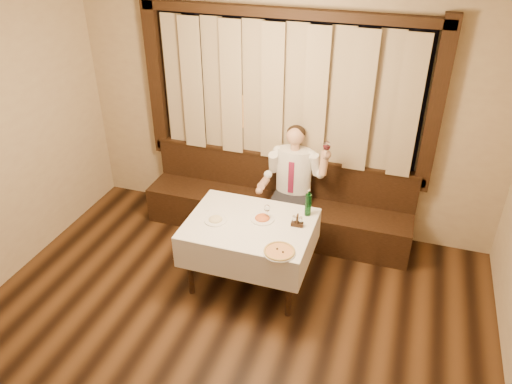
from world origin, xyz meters
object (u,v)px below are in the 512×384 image
(pasta_red, at_px, (262,217))
(pasta_cream, at_px, (215,218))
(green_bottle, at_px, (308,204))
(dining_table, at_px, (250,231))
(seated_man, at_px, (293,177))
(banquette, at_px, (277,208))
(cruet_caddy, at_px, (297,222))
(pizza, at_px, (279,251))

(pasta_red, relative_size, pasta_cream, 1.06)
(green_bottle, bearing_deg, dining_table, -148.43)
(pasta_red, height_order, seated_man, seated_man)
(banquette, distance_m, seated_man, 0.55)
(pasta_cream, relative_size, cruet_caddy, 1.80)
(pizza, distance_m, cruet_caddy, 0.48)
(dining_table, bearing_deg, banquette, 90.00)
(dining_table, height_order, pizza, pizza)
(green_bottle, bearing_deg, pasta_cream, -155.12)
(pasta_red, bearing_deg, pasta_cream, -158.91)
(cruet_caddy, bearing_deg, pasta_red, 177.61)
(pasta_red, relative_size, cruet_caddy, 1.92)
(green_bottle, bearing_deg, pizza, -98.34)
(pizza, height_order, pasta_red, pasta_red)
(dining_table, xyz_separation_m, green_bottle, (0.52, 0.32, 0.23))
(cruet_caddy, bearing_deg, seated_man, 105.13)
(dining_table, bearing_deg, green_bottle, 31.57)
(pasta_red, distance_m, pasta_cream, 0.47)
(pizza, bearing_deg, green_bottle, 81.66)
(cruet_caddy, bearing_deg, green_bottle, 74.31)
(banquette, relative_size, pasta_cream, 13.81)
(pasta_cream, bearing_deg, dining_table, 13.11)
(pizza, bearing_deg, dining_table, 137.69)
(pasta_cream, height_order, seated_man, seated_man)
(dining_table, distance_m, cruet_caddy, 0.50)
(banquette, xyz_separation_m, pasta_cream, (-0.34, -1.10, 0.48))
(banquette, relative_size, cruet_caddy, 24.89)
(cruet_caddy, bearing_deg, pizza, -98.22)
(green_bottle, distance_m, cruet_caddy, 0.25)
(pasta_cream, bearing_deg, pasta_red, 21.09)
(banquette, height_order, dining_table, banquette)
(pasta_cream, relative_size, seated_man, 0.16)
(banquette, height_order, pasta_cream, banquette)
(pasta_red, relative_size, green_bottle, 0.82)
(banquette, distance_m, pasta_red, 1.05)
(dining_table, bearing_deg, pizza, -42.31)
(pasta_cream, bearing_deg, cruet_caddy, 11.96)
(pizza, bearing_deg, banquette, 106.57)
(seated_man, bearing_deg, cruet_caddy, -72.52)
(banquette, height_order, pasta_red, banquette)
(pasta_red, distance_m, cruet_caddy, 0.36)
(cruet_caddy, bearing_deg, dining_table, -171.23)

